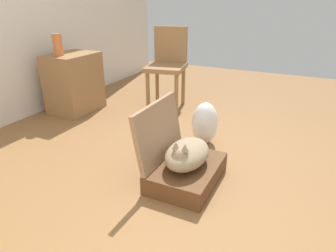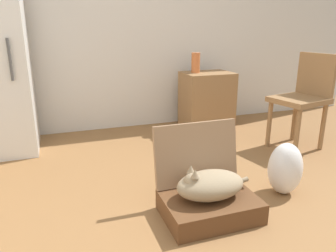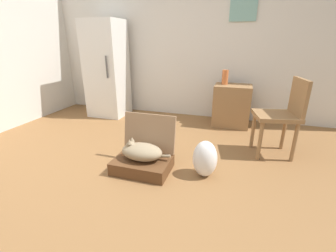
# 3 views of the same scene
# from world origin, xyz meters

# --- Properties ---
(ground_plane) EXTENTS (7.68, 7.68, 0.00)m
(ground_plane) POSITION_xyz_m (0.00, 0.00, 0.00)
(ground_plane) COLOR olive
(ground_plane) RESTS_ON ground
(wall_back) EXTENTS (6.40, 0.15, 2.60)m
(wall_back) POSITION_xyz_m (0.00, 2.26, 1.30)
(wall_back) COLOR silver
(wall_back) RESTS_ON ground
(suitcase_base) EXTENTS (0.59, 0.42, 0.14)m
(suitcase_base) POSITION_xyz_m (0.07, 0.12, 0.07)
(suitcase_base) COLOR brown
(suitcase_base) RESTS_ON ground
(suitcase_lid) EXTENTS (0.59, 0.11, 0.42)m
(suitcase_lid) POSITION_xyz_m (0.07, 0.34, 0.35)
(suitcase_lid) COLOR #9B7756
(suitcase_lid) RESTS_ON suitcase_base
(cat) EXTENTS (0.52, 0.28, 0.22)m
(cat) POSITION_xyz_m (0.06, 0.12, 0.23)
(cat) COLOR #998466
(cat) RESTS_ON suitcase_base
(plastic_bag_white) EXTENTS (0.25, 0.23, 0.38)m
(plastic_bag_white) POSITION_xyz_m (0.71, 0.22, 0.19)
(plastic_bag_white) COLOR white
(plastic_bag_white) RESTS_ON ground
(refrigerator) EXTENTS (0.63, 0.60, 1.64)m
(refrigerator) POSITION_xyz_m (-1.31, 1.80, 0.82)
(refrigerator) COLOR silver
(refrigerator) RESTS_ON ground
(side_table) EXTENTS (0.56, 0.42, 0.66)m
(side_table) POSITION_xyz_m (0.87, 1.85, 0.33)
(side_table) COLOR olive
(side_table) RESTS_ON ground
(vase_tall) EXTENTS (0.10, 0.10, 0.22)m
(vase_tall) POSITION_xyz_m (0.73, 1.88, 0.77)
(vase_tall) COLOR #CC6B38
(vase_tall) RESTS_ON side_table
(chair) EXTENTS (0.54, 0.50, 0.92)m
(chair) POSITION_xyz_m (1.47, 0.96, 0.52)
(chair) COLOR olive
(chair) RESTS_ON ground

